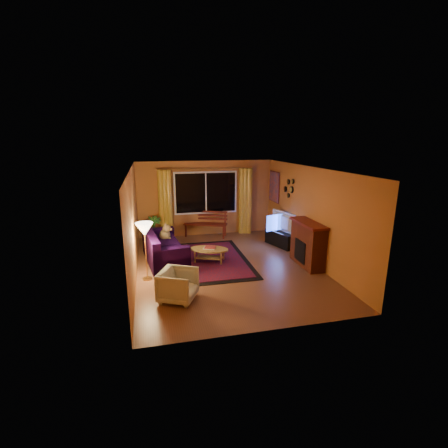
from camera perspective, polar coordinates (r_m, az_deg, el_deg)
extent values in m
cube|color=brown|center=(8.46, 0.47, -7.46)|extent=(4.50, 6.00, 0.02)
cube|color=white|center=(7.87, 0.51, 9.79)|extent=(4.50, 6.00, 0.02)
cube|color=#C47636|center=(10.96, -3.25, 4.52)|extent=(4.50, 0.02, 2.50)
cube|color=#C47636|center=(7.87, -15.72, -0.08)|extent=(0.02, 6.00, 2.50)
cube|color=#C47636|center=(8.87, 14.83, 1.62)|extent=(0.02, 6.00, 2.50)
cube|color=black|center=(10.86, -3.20, 5.50)|extent=(2.00, 0.02, 1.30)
cylinder|color=#BF8C3F|center=(10.72, -3.22, 9.69)|extent=(3.20, 0.03, 0.03)
cylinder|color=gold|center=(10.71, -10.26, 3.36)|extent=(0.36, 0.36, 2.24)
cylinder|color=gold|center=(11.17, 3.73, 4.02)|extent=(0.36, 0.36, 2.24)
cube|color=#56160E|center=(10.93, -3.26, -1.09)|extent=(1.47, 0.94, 0.43)
imported|color=#235B1E|center=(10.36, -12.26, -1.04)|extent=(0.53, 0.53, 0.86)
cube|color=black|center=(8.76, -10.45, -3.89)|extent=(1.16, 2.20, 0.85)
imported|color=beige|center=(6.71, -8.08, -10.37)|extent=(0.88, 0.90, 0.71)
cylinder|color=#BF8C3F|center=(7.67, -13.58, -4.80)|extent=(0.30, 0.30, 1.35)
cube|color=maroon|center=(8.88, -2.43, -6.25)|extent=(2.01, 3.14, 0.02)
cylinder|color=#B48C46|center=(8.69, -2.58, -5.48)|extent=(1.34, 1.34, 0.37)
cube|color=black|center=(10.10, 9.88, -2.56)|extent=(0.67, 1.13, 0.45)
imported|color=black|center=(9.96, 10.02, 0.36)|extent=(0.43, 1.06, 0.61)
cube|color=maroon|center=(8.62, 14.52, -3.58)|extent=(0.40, 1.20, 1.10)
cube|color=#CF491B|center=(10.97, 8.82, 6.49)|extent=(0.04, 0.76, 0.96)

